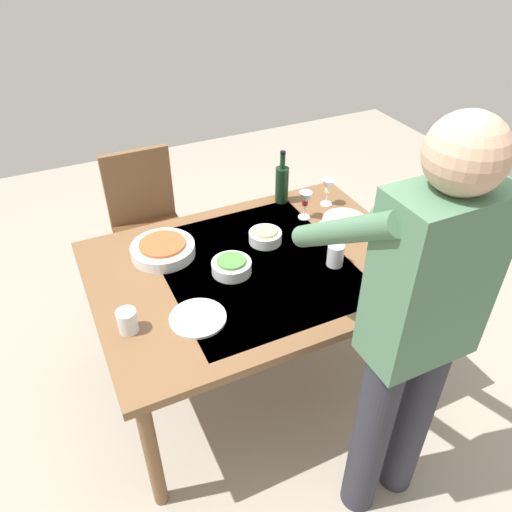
{
  "coord_description": "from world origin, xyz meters",
  "views": [
    {
      "loc": [
        0.77,
        1.63,
        2.11
      ],
      "look_at": [
        0.0,
        0.0,
        0.77
      ],
      "focal_mm": 34.79,
      "sensor_mm": 36.0,
      "label": 1
    }
  ],
  "objects_px": {
    "dinner_plate_near": "(345,220)",
    "dinner_plate_far": "(198,318)",
    "water_cup_near_right": "(325,232)",
    "wine_glass_left": "(305,200)",
    "water_cup_near_left": "(127,321)",
    "wine_bottle": "(282,183)",
    "side_bowl_bread": "(265,236)",
    "chair_near": "(147,218)",
    "side_bowl_salad": "(231,265)",
    "dining_table": "(256,276)",
    "water_cup_far_left": "(335,255)",
    "serving_bowl_pasta": "(163,249)",
    "wine_glass_right": "(328,187)",
    "person_server": "(415,326)"
  },
  "relations": [
    {
      "from": "dinner_plate_near",
      "to": "dinner_plate_far",
      "type": "relative_size",
      "value": 1.0
    },
    {
      "from": "water_cup_near_right",
      "to": "dinner_plate_far",
      "type": "bearing_deg",
      "value": 19.41
    },
    {
      "from": "wine_glass_left",
      "to": "water_cup_near_left",
      "type": "distance_m",
      "value": 1.12
    },
    {
      "from": "wine_bottle",
      "to": "side_bowl_bread",
      "type": "height_order",
      "value": "wine_bottle"
    },
    {
      "from": "water_cup_near_right",
      "to": "dinner_plate_near",
      "type": "xyz_separation_m",
      "value": [
        -0.19,
        -0.1,
        -0.04
      ]
    },
    {
      "from": "chair_near",
      "to": "side_bowl_salad",
      "type": "height_order",
      "value": "chair_near"
    },
    {
      "from": "dining_table",
      "to": "water_cup_near_right",
      "type": "height_order",
      "value": "water_cup_near_right"
    },
    {
      "from": "dining_table",
      "to": "water_cup_near_left",
      "type": "relative_size",
      "value": 15.38
    },
    {
      "from": "water_cup_far_left",
      "to": "serving_bowl_pasta",
      "type": "distance_m",
      "value": 0.8
    },
    {
      "from": "wine_glass_right",
      "to": "dinner_plate_near",
      "type": "bearing_deg",
      "value": 88.94
    },
    {
      "from": "side_bowl_salad",
      "to": "dinner_plate_far",
      "type": "distance_m",
      "value": 0.33
    },
    {
      "from": "wine_glass_left",
      "to": "dinner_plate_near",
      "type": "relative_size",
      "value": 0.66
    },
    {
      "from": "chair_near",
      "to": "water_cup_far_left",
      "type": "relative_size",
      "value": 8.58
    },
    {
      "from": "water_cup_far_left",
      "to": "wine_glass_left",
      "type": "bearing_deg",
      "value": -100.42
    },
    {
      "from": "dining_table",
      "to": "water_cup_far_left",
      "type": "height_order",
      "value": "water_cup_far_left"
    },
    {
      "from": "side_bowl_bread",
      "to": "dinner_plate_near",
      "type": "distance_m",
      "value": 0.46
    },
    {
      "from": "person_server",
      "to": "dinner_plate_far",
      "type": "bearing_deg",
      "value": -46.29
    },
    {
      "from": "water_cup_near_right",
      "to": "serving_bowl_pasta",
      "type": "bearing_deg",
      "value": -15.98
    },
    {
      "from": "wine_glass_right",
      "to": "dinner_plate_near",
      "type": "distance_m",
      "value": 0.21
    },
    {
      "from": "side_bowl_salad",
      "to": "dinner_plate_far",
      "type": "bearing_deg",
      "value": 43.24
    },
    {
      "from": "wine_glass_left",
      "to": "dinner_plate_near",
      "type": "distance_m",
      "value": 0.23
    },
    {
      "from": "person_server",
      "to": "wine_bottle",
      "type": "relative_size",
      "value": 5.71
    },
    {
      "from": "person_server",
      "to": "dinner_plate_near",
      "type": "bearing_deg",
      "value": -112.23
    },
    {
      "from": "side_bowl_bread",
      "to": "dining_table",
      "type": "bearing_deg",
      "value": 51.05
    },
    {
      "from": "water_cup_near_left",
      "to": "water_cup_far_left",
      "type": "relative_size",
      "value": 0.91
    },
    {
      "from": "water_cup_near_left",
      "to": "side_bowl_salad",
      "type": "distance_m",
      "value": 0.54
    },
    {
      "from": "water_cup_near_left",
      "to": "serving_bowl_pasta",
      "type": "relative_size",
      "value": 0.32
    },
    {
      "from": "water_cup_near_left",
      "to": "serving_bowl_pasta",
      "type": "distance_m",
      "value": 0.5
    },
    {
      "from": "side_bowl_bread",
      "to": "serving_bowl_pasta",
      "type": "bearing_deg",
      "value": -12.71
    },
    {
      "from": "wine_glass_left",
      "to": "side_bowl_bread",
      "type": "distance_m",
      "value": 0.31
    },
    {
      "from": "serving_bowl_pasta",
      "to": "side_bowl_bread",
      "type": "height_order",
      "value": "same"
    },
    {
      "from": "wine_glass_right",
      "to": "side_bowl_salad",
      "type": "height_order",
      "value": "wine_glass_right"
    },
    {
      "from": "dining_table",
      "to": "dinner_plate_near",
      "type": "height_order",
      "value": "dinner_plate_near"
    },
    {
      "from": "serving_bowl_pasta",
      "to": "dinner_plate_far",
      "type": "height_order",
      "value": "serving_bowl_pasta"
    },
    {
      "from": "wine_glass_left",
      "to": "side_bowl_salad",
      "type": "xyz_separation_m",
      "value": [
        0.52,
        0.26,
        -0.07
      ]
    },
    {
      "from": "dining_table",
      "to": "wine_glass_left",
      "type": "bearing_deg",
      "value": -147.15
    },
    {
      "from": "wine_glass_left",
      "to": "wine_glass_right",
      "type": "relative_size",
      "value": 1.0
    },
    {
      "from": "dining_table",
      "to": "water_cup_near_left",
      "type": "xyz_separation_m",
      "value": [
        0.63,
        0.17,
        0.11
      ]
    },
    {
      "from": "wine_glass_left",
      "to": "serving_bowl_pasta",
      "type": "relative_size",
      "value": 0.5
    },
    {
      "from": "chair_near",
      "to": "serving_bowl_pasta",
      "type": "relative_size",
      "value": 3.03
    },
    {
      "from": "wine_glass_left",
      "to": "wine_bottle",
      "type": "bearing_deg",
      "value": -82.09
    },
    {
      "from": "chair_near",
      "to": "dinner_plate_far",
      "type": "height_order",
      "value": "chair_near"
    },
    {
      "from": "chair_near",
      "to": "wine_glass_right",
      "type": "xyz_separation_m",
      "value": [
        -0.87,
        0.6,
        0.3
      ]
    },
    {
      "from": "water_cup_far_left",
      "to": "serving_bowl_pasta",
      "type": "height_order",
      "value": "water_cup_far_left"
    },
    {
      "from": "water_cup_near_right",
      "to": "dinner_plate_near",
      "type": "relative_size",
      "value": 0.37
    },
    {
      "from": "side_bowl_bread",
      "to": "chair_near",
      "type": "bearing_deg",
      "value": -62.33
    },
    {
      "from": "dining_table",
      "to": "dinner_plate_far",
      "type": "bearing_deg",
      "value": 31.62
    },
    {
      "from": "wine_bottle",
      "to": "chair_near",
      "type": "bearing_deg",
      "value": -34.86
    },
    {
      "from": "wine_glass_right",
      "to": "water_cup_near_right",
      "type": "distance_m",
      "value": 0.35
    },
    {
      "from": "water_cup_far_left",
      "to": "side_bowl_bread",
      "type": "relative_size",
      "value": 0.66
    }
  ]
}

